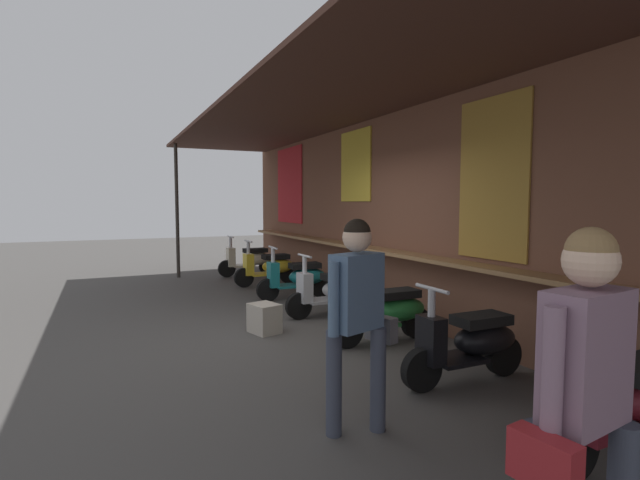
{
  "coord_description": "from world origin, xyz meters",
  "views": [
    {
      "loc": [
        5.6,
        -2.12,
        1.73
      ],
      "look_at": [
        -1.35,
        1.14,
        1.13
      ],
      "focal_mm": 26.21,
      "sensor_mm": 36.0,
      "label": 1
    }
  ],
  "objects_px": {
    "scooter_yellow": "(271,267)",
    "merchandise_crate": "(264,318)",
    "shopper_browsing": "(358,305)",
    "scooter_cream": "(251,259)",
    "scooter_silver": "(333,290)",
    "scooter_green": "(389,311)",
    "shopper_with_handbag": "(583,382)",
    "scooter_black": "(471,342)",
    "scooter_teal": "(299,277)",
    "scooter_maroon": "(629,401)"
  },
  "relations": [
    {
      "from": "shopper_browsing",
      "to": "scooter_cream",
      "type": "bearing_deg",
      "value": -28.55
    },
    {
      "from": "scooter_silver",
      "to": "scooter_green",
      "type": "bearing_deg",
      "value": 89.58
    },
    {
      "from": "scooter_cream",
      "to": "scooter_maroon",
      "type": "bearing_deg",
      "value": 89.56
    },
    {
      "from": "shopper_with_handbag",
      "to": "scooter_cream",
      "type": "bearing_deg",
      "value": 163.86
    },
    {
      "from": "shopper_with_handbag",
      "to": "scooter_teal",
      "type": "bearing_deg",
      "value": 160.04
    },
    {
      "from": "scooter_yellow",
      "to": "merchandise_crate",
      "type": "bearing_deg",
      "value": 68.7
    },
    {
      "from": "scooter_silver",
      "to": "scooter_black",
      "type": "distance_m",
      "value": 2.97
    },
    {
      "from": "scooter_maroon",
      "to": "shopper_browsing",
      "type": "height_order",
      "value": "shopper_browsing"
    },
    {
      "from": "scooter_black",
      "to": "merchandise_crate",
      "type": "xyz_separation_m",
      "value": [
        -2.49,
        -1.27,
        -0.19
      ]
    },
    {
      "from": "scooter_silver",
      "to": "merchandise_crate",
      "type": "height_order",
      "value": "scooter_silver"
    },
    {
      "from": "scooter_teal",
      "to": "shopper_browsing",
      "type": "distance_m",
      "value": 5.03
    },
    {
      "from": "scooter_silver",
      "to": "shopper_browsing",
      "type": "relative_size",
      "value": 0.87
    },
    {
      "from": "scooter_teal",
      "to": "scooter_maroon",
      "type": "height_order",
      "value": "same"
    },
    {
      "from": "scooter_green",
      "to": "scooter_maroon",
      "type": "relative_size",
      "value": 1.0
    },
    {
      "from": "scooter_maroon",
      "to": "shopper_with_handbag",
      "type": "distance_m",
      "value": 1.67
    },
    {
      "from": "scooter_cream",
      "to": "scooter_black",
      "type": "bearing_deg",
      "value": 89.56
    },
    {
      "from": "scooter_yellow",
      "to": "shopper_browsing",
      "type": "distance_m",
      "value": 6.52
    },
    {
      "from": "merchandise_crate",
      "to": "scooter_maroon",
      "type": "bearing_deg",
      "value": 17.71
    },
    {
      "from": "scooter_teal",
      "to": "scooter_maroon",
      "type": "relative_size",
      "value": 1.0
    },
    {
      "from": "shopper_with_handbag",
      "to": "scooter_green",
      "type": "bearing_deg",
      "value": 150.75
    },
    {
      "from": "scooter_green",
      "to": "scooter_cream",
      "type": "bearing_deg",
      "value": -89.43
    },
    {
      "from": "scooter_maroon",
      "to": "scooter_cream",
      "type": "bearing_deg",
      "value": -92.41
    },
    {
      "from": "scooter_black",
      "to": "scooter_cream",
      "type": "bearing_deg",
      "value": -88.99
    },
    {
      "from": "scooter_teal",
      "to": "scooter_black",
      "type": "bearing_deg",
      "value": 92.92
    },
    {
      "from": "scooter_yellow",
      "to": "scooter_teal",
      "type": "height_order",
      "value": "same"
    },
    {
      "from": "scooter_black",
      "to": "scooter_maroon",
      "type": "bearing_deg",
      "value": 91.01
    },
    {
      "from": "shopper_with_handbag",
      "to": "shopper_browsing",
      "type": "distance_m",
      "value": 1.74
    },
    {
      "from": "scooter_teal",
      "to": "merchandise_crate",
      "type": "height_order",
      "value": "scooter_teal"
    },
    {
      "from": "scooter_black",
      "to": "shopper_browsing",
      "type": "distance_m",
      "value": 1.66
    },
    {
      "from": "scooter_cream",
      "to": "scooter_teal",
      "type": "distance_m",
      "value": 3.01
    },
    {
      "from": "shopper_browsing",
      "to": "merchandise_crate",
      "type": "relative_size",
      "value": 4.09
    },
    {
      "from": "scooter_green",
      "to": "merchandise_crate",
      "type": "distance_m",
      "value": 1.66
    },
    {
      "from": "scooter_black",
      "to": "scooter_yellow",
      "type": "bearing_deg",
      "value": -88.99
    },
    {
      "from": "scooter_black",
      "to": "scooter_silver",
      "type": "bearing_deg",
      "value": -88.99
    },
    {
      "from": "shopper_browsing",
      "to": "scooter_teal",
      "type": "bearing_deg",
      "value": -35.09
    },
    {
      "from": "scooter_yellow",
      "to": "scooter_silver",
      "type": "xyz_separation_m",
      "value": [
        2.95,
        0.0,
        0.0
      ]
    },
    {
      "from": "scooter_cream",
      "to": "shopper_with_handbag",
      "type": "relative_size",
      "value": 0.86
    },
    {
      "from": "shopper_with_handbag",
      "to": "merchandise_crate",
      "type": "relative_size",
      "value": 4.13
    },
    {
      "from": "scooter_maroon",
      "to": "shopper_browsing",
      "type": "bearing_deg",
      "value": -38.36
    },
    {
      "from": "scooter_maroon",
      "to": "shopper_with_handbag",
      "type": "bearing_deg",
      "value": 22.2
    },
    {
      "from": "scooter_teal",
      "to": "shopper_browsing",
      "type": "xyz_separation_m",
      "value": [
        4.76,
        -1.5,
        0.59
      ]
    },
    {
      "from": "scooter_cream",
      "to": "scooter_green",
      "type": "bearing_deg",
      "value": 89.56
    },
    {
      "from": "scooter_yellow",
      "to": "scooter_cream",
      "type": "bearing_deg",
      "value": -90.92
    },
    {
      "from": "shopper_with_handbag",
      "to": "merchandise_crate",
      "type": "bearing_deg",
      "value": 170.56
    },
    {
      "from": "scooter_green",
      "to": "shopper_browsing",
      "type": "bearing_deg",
      "value": 51.53
    },
    {
      "from": "merchandise_crate",
      "to": "scooter_black",
      "type": "bearing_deg",
      "value": 27.05
    },
    {
      "from": "scooter_cream",
      "to": "scooter_yellow",
      "type": "relative_size",
      "value": 1.0
    },
    {
      "from": "scooter_cream",
      "to": "merchandise_crate",
      "type": "distance_m",
      "value": 5.04
    },
    {
      "from": "scooter_silver",
      "to": "shopper_with_handbag",
      "type": "distance_m",
      "value": 5.33
    },
    {
      "from": "scooter_cream",
      "to": "merchandise_crate",
      "type": "relative_size",
      "value": 3.54
    }
  ]
}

